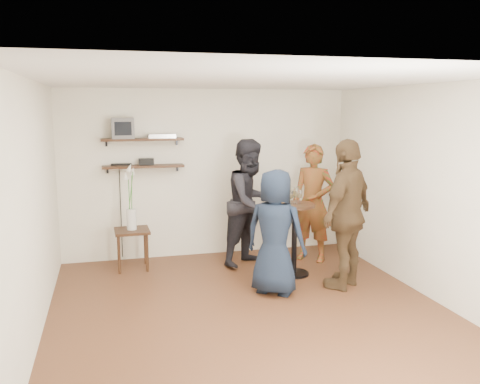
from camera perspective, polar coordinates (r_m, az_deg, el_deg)
The scene contains 18 objects.
room at distance 5.58m, azimuth 1.34°, elevation -1.01°, with size 4.58×5.08×2.68m.
shelf_upper at distance 7.67m, azimuth -10.89°, elevation 5.81°, with size 1.20×0.25×0.04m, color black.
shelf_lower at distance 7.71m, azimuth -10.80°, elevation 2.85°, with size 1.20×0.25×0.04m, color black.
crt_monitor at distance 7.65m, azimuth -13.04°, elevation 6.99°, with size 0.32×0.30×0.30m, color #59595B.
dvd_deck at distance 7.70m, azimuth -8.80°, elevation 6.24°, with size 0.40×0.24×0.06m, color silver.
radio at distance 7.71m, azimuth -10.48°, elevation 3.36°, with size 0.22×0.10×0.10m, color black.
power_strip at distance 7.74m, azimuth -13.19°, elevation 3.03°, with size 0.30×0.05×0.03m, color black.
side_table at distance 7.50m, azimuth -12.02°, elevation -4.85°, with size 0.50×0.50×0.58m.
vase_lilies at distance 7.41m, azimuth -12.14°, elevation -1.84°, with size 0.19×0.20×0.97m.
drinks_table at distance 7.08m, azimuth 6.13°, elevation -4.19°, with size 0.55×0.55×1.01m.
wine_glass_fl at distance 6.92m, azimuth 5.71°, elevation -0.36°, with size 0.06×0.06×0.19m.
wine_glass_fr at distance 6.98m, azimuth 6.71°, elevation -0.28°, with size 0.06×0.06×0.19m.
wine_glass_bl at distance 7.03m, azimuth 5.78°, elevation -0.24°, with size 0.06×0.06×0.18m.
wine_glass_br at distance 7.00m, azimuth 6.29°, elevation -0.07°, with size 0.07×0.07×0.22m.
person_plaid at distance 7.76m, azimuth 8.19°, elevation -1.23°, with size 0.65×0.43×1.78m, color red.
person_dark at distance 7.48m, azimuth 1.20°, elevation -1.18°, with size 0.91×0.71×1.87m, color black.
person_navy at distance 6.33m, azimuth 3.98°, elevation -4.52°, with size 0.77×0.50×1.58m, color black.
person_brown at distance 6.65m, azimuth 11.94°, elevation -2.46°, with size 1.13×0.47×1.93m, color #4C3620.
Camera 1 is at (-1.53, -5.27, 2.31)m, focal length 38.00 mm.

